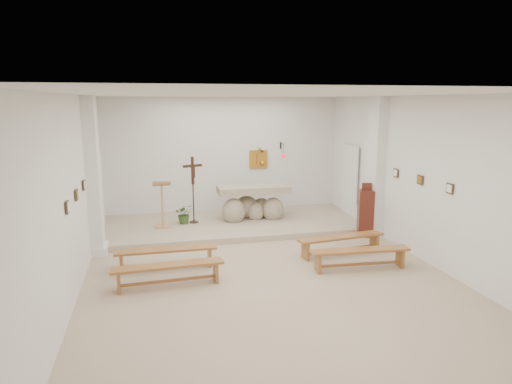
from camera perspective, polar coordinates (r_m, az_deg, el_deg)
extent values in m
cube|color=tan|center=(9.27, 1.19, -10.06)|extent=(7.00, 10.00, 0.00)
cube|color=silver|center=(8.62, -21.84, -0.41)|extent=(0.02, 10.00, 3.50)
cube|color=silver|center=(10.22, 20.54, 1.41)|extent=(0.02, 10.00, 3.50)
cube|color=silver|center=(13.62, -4.03, 4.41)|extent=(7.00, 0.02, 3.50)
cube|color=silver|center=(8.64, 1.28, 12.04)|extent=(7.00, 10.00, 0.02)
cube|color=tan|center=(12.50, -2.82, -4.03)|extent=(6.98, 3.00, 0.15)
cube|color=white|center=(10.56, -19.65, 1.77)|extent=(0.26, 0.55, 3.50)
cube|color=white|center=(11.86, 14.73, 3.04)|extent=(0.26, 0.55, 3.50)
cube|color=#C5882E|center=(13.81, 0.31, 4.11)|extent=(0.55, 0.04, 0.55)
cube|color=black|center=(13.96, 3.11, 5.82)|extent=(0.04, 0.02, 0.20)
cylinder|color=black|center=(13.81, 3.29, 6.05)|extent=(0.02, 0.30, 0.02)
cylinder|color=black|center=(13.68, 3.46, 5.29)|extent=(0.01, 0.01, 0.34)
sphere|color=red|center=(13.70, 3.45, 4.50)|extent=(0.11, 0.11, 0.11)
cube|color=#40311C|center=(7.85, -22.51, -1.77)|extent=(0.03, 0.20, 0.20)
cube|color=#40311C|center=(8.82, -21.51, -0.34)|extent=(0.03, 0.20, 0.20)
cube|color=#40311C|center=(9.79, -20.71, 0.81)|extent=(0.03, 0.20, 0.20)
cube|color=#40311C|center=(9.57, 23.06, 0.41)|extent=(0.03, 0.20, 0.20)
cube|color=#40311C|center=(10.38, 19.83, 1.43)|extent=(0.03, 0.20, 0.20)
cube|color=#40311C|center=(11.22, 17.07, 2.30)|extent=(0.03, 0.20, 0.20)
cube|color=silver|center=(11.56, -19.10, -4.94)|extent=(0.10, 0.85, 0.52)
cube|color=silver|center=(12.78, 13.18, -3.08)|extent=(0.10, 0.85, 0.52)
ellipsoid|color=tan|center=(12.45, -2.81, -2.45)|extent=(0.64, 0.55, 0.73)
ellipsoid|color=tan|center=(12.72, 2.15, -2.22)|extent=(0.60, 0.51, 0.68)
ellipsoid|color=tan|center=(12.86, -1.21, -1.90)|extent=(0.68, 0.58, 0.64)
ellipsoid|color=tan|center=(12.93, 0.67, -2.07)|extent=(0.56, 0.47, 0.60)
ellipsoid|color=tan|center=(12.69, -0.04, -2.50)|extent=(0.47, 0.40, 0.56)
cube|color=tan|center=(12.60, -0.33, 0.35)|extent=(1.98, 0.78, 0.19)
cube|color=tan|center=(12.19, -11.52, -4.18)|extent=(0.39, 0.39, 0.04)
cylinder|color=tan|center=(12.07, -11.62, -1.77)|extent=(0.05, 0.05, 1.10)
cube|color=tan|center=(11.93, -11.73, 1.03)|extent=(0.46, 0.33, 0.18)
cube|color=white|center=(11.87, -11.74, 1.26)|extent=(0.40, 0.27, 0.14)
cylinder|color=#321910|center=(12.48, -7.76, -3.73)|extent=(0.24, 0.24, 0.03)
cylinder|color=#321910|center=(12.35, -7.82, -1.38)|extent=(0.04, 0.04, 1.08)
cube|color=#321910|center=(12.19, -7.93, 2.67)|extent=(0.08, 0.07, 0.73)
cube|color=#321910|center=(12.17, -7.95, 3.26)|extent=(0.53, 0.22, 0.07)
cube|color=#321910|center=(12.17, -7.87, 2.51)|extent=(0.11, 0.07, 0.31)
imported|color=#2F4F1F|center=(12.37, -8.95, -2.70)|extent=(0.48, 0.42, 0.53)
cube|color=#552018|center=(11.86, 13.52, -2.59)|extent=(0.46, 0.46, 1.19)
cube|color=#552018|center=(11.72, 13.68, 0.65)|extent=(0.24, 0.12, 0.19)
cube|color=olive|center=(9.52, -11.18, -7.08)|extent=(2.05, 0.33, 0.05)
cube|color=olive|center=(9.61, -16.46, -8.52)|extent=(0.06, 0.30, 0.39)
cube|color=olive|center=(9.65, -5.83, -8.01)|extent=(0.06, 0.30, 0.39)
cube|color=olive|center=(9.62, -11.11, -8.77)|extent=(1.72, 0.06, 0.05)
cube|color=olive|center=(10.36, 10.61, -5.55)|extent=(2.07, 0.59, 0.05)
cube|color=olive|center=(10.01, 6.20, -7.31)|extent=(0.09, 0.30, 0.39)
cube|color=olive|center=(10.89, 14.57, -6.07)|extent=(0.09, 0.30, 0.39)
cube|color=olive|center=(10.45, 10.55, -7.12)|extent=(1.71, 0.28, 0.05)
cube|color=olive|center=(8.64, -10.93, -9.01)|extent=(2.06, 0.44, 0.05)
cube|color=olive|center=(8.69, -16.78, -10.69)|extent=(0.07, 0.30, 0.39)
cube|color=olive|center=(8.83, -5.07, -9.88)|extent=(0.07, 0.30, 0.39)
cube|color=olive|center=(8.75, -10.85, -10.85)|extent=(1.72, 0.15, 0.05)
cube|color=olive|center=(9.55, 12.88, -7.11)|extent=(2.06, 0.45, 0.05)
cube|color=olive|center=(9.33, 7.74, -8.76)|extent=(0.07, 0.30, 0.39)
cube|color=olive|center=(9.98, 17.56, -7.84)|extent=(0.07, 0.30, 0.39)
cube|color=olive|center=(9.65, 12.80, -8.79)|extent=(1.72, 0.16, 0.05)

